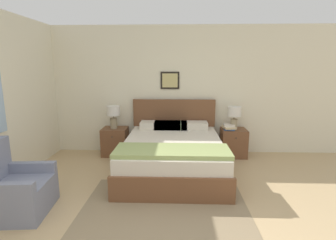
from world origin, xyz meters
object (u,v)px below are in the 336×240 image
(nightstand_by_door, at_px, (233,143))
(table_lamp_by_door, at_px, (234,114))
(armchair, at_px, (14,191))
(bed, at_px, (173,153))
(table_lamp_near_window, at_px, (113,114))
(nightstand_near_window, at_px, (115,141))

(nightstand_by_door, distance_m, table_lamp_by_door, 0.59)
(armchair, bearing_deg, bed, 120.68)
(armchair, xyz_separation_m, table_lamp_near_window, (0.71, 2.21, 0.57))
(nightstand_near_window, height_order, nightstand_by_door, same)
(nightstand_near_window, bearing_deg, table_lamp_by_door, -0.61)
(nightstand_near_window, xyz_separation_m, table_lamp_near_window, (-0.01, -0.03, 0.58))
(bed, bearing_deg, nightstand_near_window, 145.27)
(armchair, bearing_deg, table_lamp_near_window, 156.68)
(nightstand_by_door, xyz_separation_m, table_lamp_near_window, (-2.41, -0.03, 0.58))
(nightstand_near_window, distance_m, table_lamp_near_window, 0.59)
(bed, xyz_separation_m, nightstand_near_window, (-1.20, 0.83, -0.04))
(nightstand_near_window, bearing_deg, armchair, -107.91)
(nightstand_near_window, relative_size, nightstand_by_door, 1.00)
(table_lamp_by_door, bearing_deg, nightstand_near_window, 179.39)
(bed, relative_size, table_lamp_by_door, 4.71)
(armchair, height_order, table_lamp_by_door, table_lamp_by_door)
(bed, distance_m, nightstand_near_window, 1.46)
(bed, relative_size, nightstand_by_door, 3.88)
(nightstand_near_window, xyz_separation_m, table_lamp_by_door, (2.39, -0.03, 0.58))
(table_lamp_by_door, bearing_deg, armchair, -144.63)
(table_lamp_near_window, bearing_deg, nightstand_near_window, 72.69)
(bed, relative_size, nightstand_near_window, 3.88)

